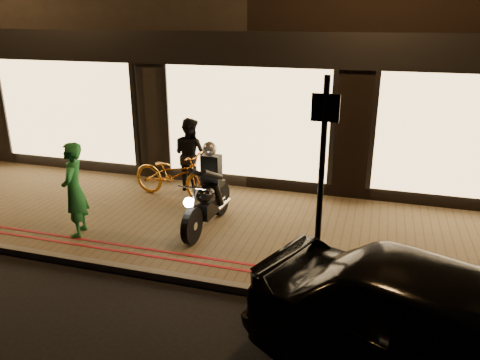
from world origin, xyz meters
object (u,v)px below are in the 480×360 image
object	(u,v)px
person_green	(74,190)
bicycle_gold	(174,175)
parked_car	(462,343)
sign_post	(321,178)
motorcycle	(208,196)

from	to	relation	value
person_green	bicycle_gold	bearing A→B (deg)	138.31
bicycle_gold	person_green	size ratio (longest dim) A/B	1.14
bicycle_gold	parked_car	distance (m)	6.60
sign_post	bicycle_gold	bearing A→B (deg)	141.35
sign_post	person_green	size ratio (longest dim) A/B	1.79
bicycle_gold	person_green	world-z (taller)	person_green
sign_post	person_green	bearing A→B (deg)	172.36
bicycle_gold	parked_car	bearing A→B (deg)	-121.62
bicycle_gold	sign_post	bearing A→B (deg)	-120.05
motorcycle	bicycle_gold	world-z (taller)	motorcycle
motorcycle	person_green	bearing A→B (deg)	-152.56
motorcycle	person_green	distance (m)	2.32
person_green	parked_car	world-z (taller)	person_green
motorcycle	sign_post	world-z (taller)	sign_post
parked_car	person_green	bearing A→B (deg)	92.02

